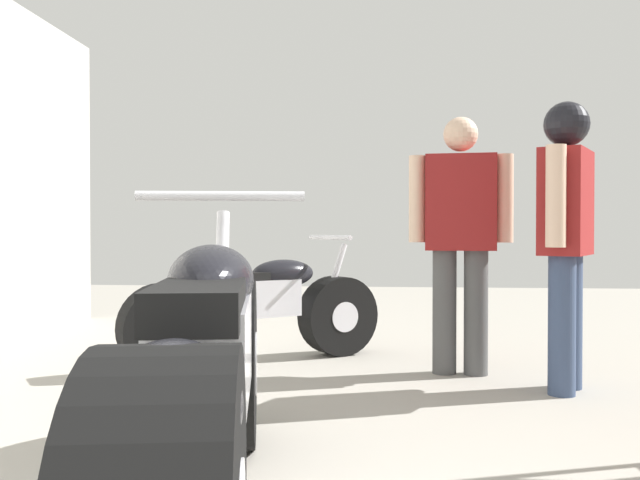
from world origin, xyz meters
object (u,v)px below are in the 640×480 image
motorcycle_maroon_cruiser (203,391)px  mechanic_in_blue (460,229)px  motorcycle_black_naked (252,311)px  mechanic_with_helmet (566,218)px

motorcycle_maroon_cruiser → mechanic_in_blue: (1.03, 2.36, 0.48)m
motorcycle_black_naked → mechanic_in_blue: (1.36, -0.20, 0.55)m
mechanic_with_helmet → motorcycle_black_naked: bearing=162.0°
motorcycle_maroon_cruiser → mechanic_with_helmet: mechanic_with_helmet is taller
motorcycle_black_naked → mechanic_in_blue: size_ratio=1.01×
motorcycle_maroon_cruiser → mechanic_with_helmet: size_ratio=1.41×
motorcycle_maroon_cruiser → mechanic_with_helmet: bearing=51.1°
motorcycle_black_naked → mechanic_with_helmet: bearing=-18.0°
motorcycle_maroon_cruiser → mechanic_in_blue: bearing=66.4°
motorcycle_maroon_cruiser → motorcycle_black_naked: (-0.33, 2.55, -0.07)m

